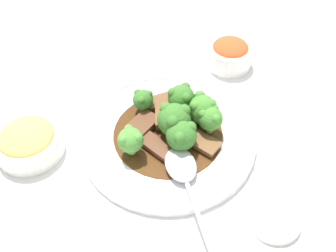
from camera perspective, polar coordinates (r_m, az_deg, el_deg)
ground_plane at (r=0.67m, az=0.00°, el=-1.92°), size 4.00×4.00×0.00m
main_plate at (r=0.66m, az=0.00°, el=-1.37°), size 0.30×0.30×0.02m
beef_strip_0 at (r=0.64m, az=4.79°, el=-2.23°), size 0.06×0.07×0.01m
beef_strip_1 at (r=0.66m, az=-3.68°, el=0.25°), size 0.06×0.06×0.01m
beef_strip_2 at (r=0.69m, az=-1.02°, el=3.53°), size 0.05×0.03×0.01m
beef_strip_3 at (r=0.63m, az=-1.28°, el=-3.18°), size 0.06×0.08×0.01m
beef_strip_4 at (r=0.67m, az=-0.41°, el=1.71°), size 0.05×0.07×0.01m
broccoli_floret_0 at (r=0.61m, az=1.94°, el=-1.29°), size 0.05×0.05×0.05m
broccoli_floret_1 at (r=0.64m, az=6.17°, el=1.12°), size 0.04×0.04×0.05m
broccoli_floret_2 at (r=0.65m, az=4.92°, el=2.72°), size 0.05×0.05×0.06m
broccoli_floret_3 at (r=0.67m, az=-3.65°, el=3.87°), size 0.04×0.04×0.04m
broccoli_floret_4 at (r=0.66m, az=1.95°, el=4.15°), size 0.05×0.05×0.06m
broccoli_floret_5 at (r=0.61m, az=-5.46°, el=-2.02°), size 0.04×0.04×0.05m
broccoli_floret_6 at (r=0.63m, az=0.89°, el=0.97°), size 0.05×0.05×0.06m
serving_spoon at (r=0.60m, az=2.23°, el=-6.68°), size 0.05×0.21×0.01m
side_bowl_kimchi at (r=0.80m, az=8.96°, el=10.36°), size 0.09×0.09×0.06m
side_bowl_appetizer at (r=0.67m, az=-19.65°, el=-2.07°), size 0.11×0.11×0.05m
sauce_dish at (r=0.60m, az=15.22°, el=-12.93°), size 0.08×0.08×0.01m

